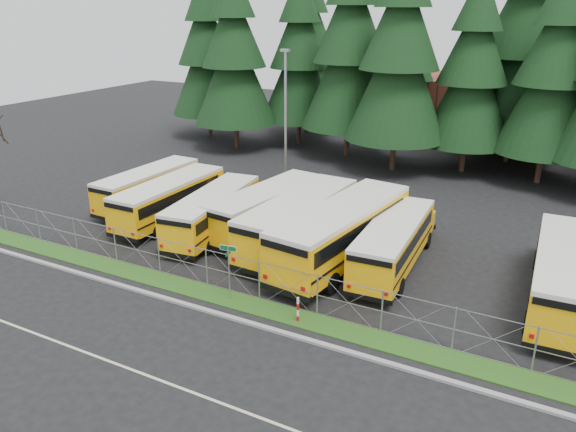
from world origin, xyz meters
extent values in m
plane|color=black|center=(0.00, 0.00, 0.00)|extent=(120.00, 120.00, 0.00)
cube|color=gray|center=(0.00, -3.10, 0.06)|extent=(50.00, 0.25, 0.12)
cube|color=#1E4714|center=(0.00, -1.70, 0.03)|extent=(50.00, 1.40, 0.06)
cube|color=beige|center=(0.00, -8.00, 0.01)|extent=(50.00, 0.12, 0.01)
cube|color=brown|center=(6.00, 40.00, 3.00)|extent=(22.00, 10.00, 6.00)
cylinder|color=#979BA0|center=(-2.20, -1.70, 1.40)|extent=(0.06, 0.06, 2.80)
cube|color=#0C5525|center=(-2.20, -1.70, 2.68)|extent=(0.80, 0.13, 0.22)
cube|color=white|center=(-2.20, -1.70, 2.68)|extent=(0.84, 0.13, 0.26)
cube|color=#0C5525|center=(-2.20, -1.70, 2.44)|extent=(0.10, 0.55, 0.18)
cylinder|color=#B20C0C|center=(1.50, -1.93, 0.60)|extent=(0.11, 0.11, 1.20)
cylinder|color=#979BA0|center=(-8.22, 15.16, 5.00)|extent=(0.20, 0.20, 10.00)
cube|color=#979BA0|center=(-8.22, 15.16, 10.05)|extent=(0.70, 0.35, 0.18)
camera|label=1|loc=(11.16, -21.10, 13.13)|focal=35.00mm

